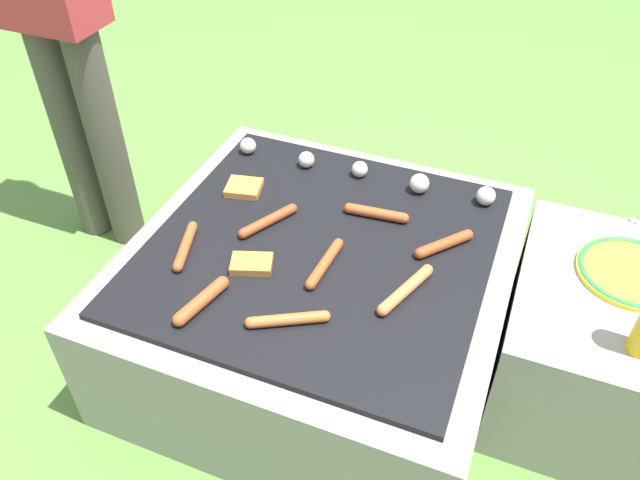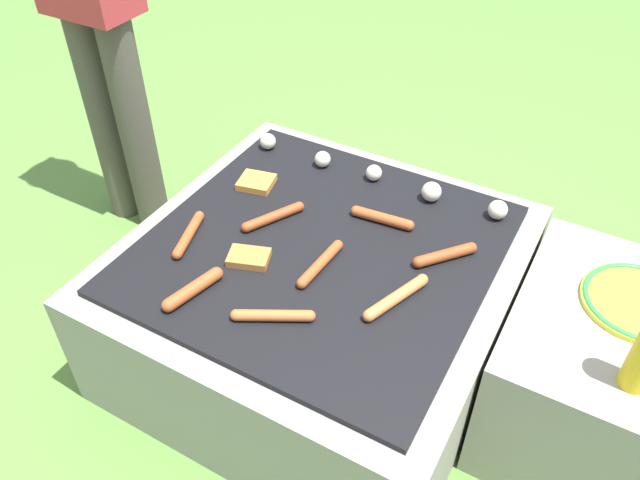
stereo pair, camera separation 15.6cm
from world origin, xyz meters
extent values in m
plane|color=#567F38|center=(0.00, 0.00, 0.00)|extent=(14.00, 14.00, 0.00)
cube|color=gray|center=(0.00, 0.00, 0.19)|extent=(0.95, 0.95, 0.37)
cube|color=black|center=(0.00, 0.00, 0.38)|extent=(0.84, 0.84, 0.02)
cube|color=gray|center=(0.73, 0.12, 0.20)|extent=(0.50, 0.58, 0.39)
cylinder|color=#4C473D|center=(-0.95, 0.22, 0.38)|extent=(0.11, 0.11, 0.75)
cylinder|color=#4C473D|center=(-0.81, 0.22, 0.38)|extent=(0.11, 0.11, 0.75)
cylinder|color=#A34C23|center=(-0.17, -0.29, 0.41)|extent=(0.06, 0.14, 0.03)
sphere|color=#A34C23|center=(-0.19, -0.36, 0.41)|extent=(0.03, 0.03, 0.03)
sphere|color=#A34C23|center=(-0.16, -0.22, 0.41)|extent=(0.03, 0.03, 0.03)
cylinder|color=#93421E|center=(-0.16, 0.03, 0.41)|extent=(0.10, 0.16, 0.03)
sphere|color=#93421E|center=(-0.12, 0.10, 0.41)|extent=(0.03, 0.03, 0.03)
sphere|color=#93421E|center=(-0.19, -0.04, 0.41)|extent=(0.03, 0.03, 0.03)
cylinder|color=#C6753D|center=(0.25, -0.08, 0.41)|extent=(0.09, 0.17, 0.03)
sphere|color=#C6753D|center=(0.22, -0.16, 0.41)|extent=(0.03, 0.03, 0.03)
sphere|color=#C6753D|center=(0.28, 0.00, 0.41)|extent=(0.03, 0.03, 0.03)
cylinder|color=#B7602D|center=(0.03, -0.27, 0.41)|extent=(0.16, 0.10, 0.03)
sphere|color=#B7602D|center=(0.10, -0.23, 0.41)|extent=(0.03, 0.03, 0.03)
sphere|color=#B7602D|center=(-0.04, -0.31, 0.41)|extent=(0.03, 0.03, 0.03)
cylinder|color=#A34C23|center=(0.10, 0.16, 0.41)|extent=(0.15, 0.04, 0.03)
sphere|color=#A34C23|center=(0.02, 0.16, 0.41)|extent=(0.03, 0.03, 0.03)
sphere|color=#A34C23|center=(0.17, 0.17, 0.41)|extent=(0.03, 0.03, 0.03)
cylinder|color=#A34C23|center=(0.04, -0.07, 0.41)|extent=(0.04, 0.16, 0.03)
sphere|color=#A34C23|center=(0.04, 0.01, 0.41)|extent=(0.03, 0.03, 0.03)
sphere|color=#A34C23|center=(0.04, -0.15, 0.41)|extent=(0.03, 0.03, 0.03)
cylinder|color=#93421E|center=(0.29, 0.11, 0.41)|extent=(0.12, 0.13, 0.03)
sphere|color=#93421E|center=(0.34, 0.17, 0.41)|extent=(0.03, 0.03, 0.03)
sphere|color=#93421E|center=(0.24, 0.05, 0.41)|extent=(0.03, 0.03, 0.03)
cylinder|color=#A34C23|center=(-0.31, -0.14, 0.41)|extent=(0.07, 0.16, 0.03)
sphere|color=#A34C23|center=(-0.33, -0.06, 0.41)|extent=(0.03, 0.03, 0.03)
sphere|color=#A34C23|center=(-0.28, -0.21, 0.41)|extent=(0.03, 0.03, 0.03)
cube|color=#D18438|center=(-0.29, 0.14, 0.40)|extent=(0.11, 0.10, 0.02)
cube|color=#B27033|center=(-0.13, -0.13, 0.40)|extent=(0.12, 0.10, 0.02)
sphere|color=beige|center=(-0.36, 0.32, 0.42)|extent=(0.05, 0.05, 0.05)
sphere|color=beige|center=(-0.17, 0.32, 0.42)|extent=(0.05, 0.05, 0.05)
sphere|color=beige|center=(-0.01, 0.33, 0.42)|extent=(0.05, 0.05, 0.05)
sphere|color=beige|center=(0.17, 0.32, 0.42)|extent=(0.05, 0.05, 0.05)
sphere|color=beige|center=(0.35, 0.33, 0.42)|extent=(0.05, 0.05, 0.05)
cylinder|color=yellow|center=(0.73, 0.18, 0.40)|extent=(0.26, 0.26, 0.01)
torus|color=#338C3F|center=(0.73, 0.18, 0.40)|extent=(0.25, 0.25, 0.01)
cylinder|color=silver|center=(0.70, 0.32, 0.40)|extent=(0.07, 0.16, 0.01)
cube|color=silver|center=(0.73, 0.40, 0.40)|extent=(0.03, 0.02, 0.01)
camera|label=1|loc=(0.44, -1.10, 1.44)|focal=35.00mm
camera|label=2|loc=(0.58, -1.03, 1.44)|focal=35.00mm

